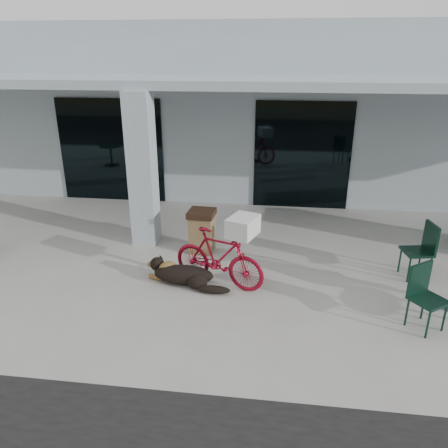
# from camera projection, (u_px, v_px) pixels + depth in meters

# --- Properties ---
(ground) EXTENTS (80.00, 80.00, 0.00)m
(ground) POSITION_uv_depth(u_px,v_px,m) (196.00, 303.00, 7.09)
(ground) COLOR #B6B4AB
(ground) RESTS_ON ground
(building) EXTENTS (22.00, 7.00, 4.50)m
(building) POSITION_uv_depth(u_px,v_px,m) (244.00, 103.00, 14.09)
(building) COLOR #9DAAB2
(building) RESTS_ON ground
(storefront_glass_left) EXTENTS (2.80, 0.06, 2.70)m
(storefront_glass_left) POSITION_uv_depth(u_px,v_px,m) (111.00, 151.00, 11.56)
(storefront_glass_left) COLOR black
(storefront_glass_left) RESTS_ON ground
(storefront_glass_right) EXTENTS (2.40, 0.06, 2.70)m
(storefront_glass_right) POSITION_uv_depth(u_px,v_px,m) (302.00, 156.00, 10.97)
(storefront_glass_right) COLOR black
(storefront_glass_right) RESTS_ON ground
(column) EXTENTS (0.50, 0.50, 3.12)m
(column) POSITION_uv_depth(u_px,v_px,m) (143.00, 171.00, 8.82)
(column) COLOR #9DAAB2
(column) RESTS_ON ground
(overhang) EXTENTS (22.00, 2.80, 0.18)m
(overhang) POSITION_uv_depth(u_px,v_px,m) (224.00, 81.00, 9.22)
(overhang) COLOR #9DAAB2
(overhang) RESTS_ON column
(bicycle) EXTENTS (1.76, 1.03, 1.02)m
(bicycle) POSITION_uv_depth(u_px,v_px,m) (219.00, 258.00, 7.48)
(bicycle) COLOR maroon
(bicycle) RESTS_ON ground
(laundry_basket) EXTENTS (0.56, 0.64, 0.32)m
(laundry_basket) POSITION_uv_depth(u_px,v_px,m) (243.00, 226.00, 7.04)
(laundry_basket) COLOR white
(laundry_basket) RESTS_ON bicycle
(dog) EXTENTS (1.28, 0.75, 0.40)m
(dog) POSITION_uv_depth(u_px,v_px,m) (184.00, 274.00, 7.60)
(dog) COLOR black
(dog) RESTS_ON ground
(cup_near_dog) EXTENTS (0.10, 0.10, 0.10)m
(cup_near_dog) POSITION_uv_depth(u_px,v_px,m) (203.00, 287.00, 7.45)
(cup_near_dog) COLOR white
(cup_near_dog) RESTS_ON ground
(cafe_chair_far_a) EXTENTS (0.64, 0.65, 0.98)m
(cafe_chair_far_a) POSITION_uv_depth(u_px,v_px,m) (428.00, 299.00, 6.27)
(cafe_chair_far_a) COLOR #102F23
(cafe_chair_far_a) RESTS_ON ground
(cafe_chair_far_b) EXTENTS (0.58, 0.55, 1.03)m
(cafe_chair_far_b) POSITION_uv_depth(u_px,v_px,m) (417.00, 251.00, 7.73)
(cafe_chair_far_b) COLOR #102F23
(cafe_chair_far_b) RESTS_ON ground
(trash_receptacle) EXTENTS (0.55, 0.55, 0.88)m
(trash_receptacle) POSITION_uv_depth(u_px,v_px,m) (202.00, 231.00, 8.78)
(trash_receptacle) COLOR olive
(trash_receptacle) RESTS_ON ground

